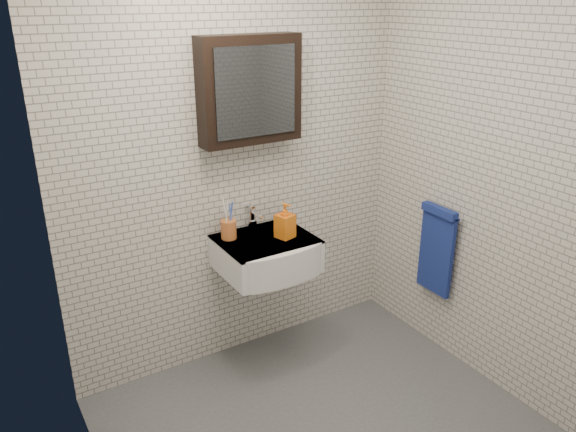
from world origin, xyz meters
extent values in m
cube|color=silver|center=(0.00, 1.00, 1.25)|extent=(2.20, 0.02, 2.50)
cube|color=silver|center=(0.00, -1.00, 1.25)|extent=(2.20, 0.02, 2.50)
cube|color=silver|center=(-1.10, 0.00, 1.25)|extent=(0.02, 2.00, 2.50)
cube|color=silver|center=(1.10, 0.00, 1.25)|extent=(0.02, 2.00, 2.50)
cube|color=white|center=(0.05, 0.78, 0.75)|extent=(0.55, 0.45, 0.20)
cylinder|color=silver|center=(0.05, 0.80, 0.84)|extent=(0.31, 0.31, 0.02)
cylinder|color=silver|center=(0.05, 0.80, 0.85)|extent=(0.04, 0.04, 0.01)
cube|color=white|center=(0.05, 0.78, 0.84)|extent=(0.55, 0.45, 0.01)
cylinder|color=silver|center=(0.05, 0.94, 0.88)|extent=(0.06, 0.06, 0.06)
cylinder|color=silver|center=(0.05, 0.94, 0.94)|extent=(0.03, 0.03, 0.08)
cylinder|color=silver|center=(0.05, 0.88, 0.97)|extent=(0.02, 0.12, 0.02)
cube|color=silver|center=(0.05, 0.97, 0.99)|extent=(0.02, 0.09, 0.01)
cube|color=black|center=(0.05, 0.93, 1.70)|extent=(0.60, 0.14, 0.60)
cube|color=#3F444C|center=(0.05, 0.85, 1.70)|extent=(0.49, 0.01, 0.49)
cylinder|color=silver|center=(1.06, 0.35, 0.95)|extent=(0.02, 0.30, 0.02)
cylinder|color=silver|center=(1.08, 0.48, 0.95)|extent=(0.04, 0.02, 0.02)
cylinder|color=silver|center=(1.08, 0.22, 0.95)|extent=(0.04, 0.02, 0.02)
cube|color=#203994|center=(1.05, 0.35, 0.68)|extent=(0.03, 0.26, 0.54)
cube|color=#203994|center=(1.04, 0.35, 0.96)|extent=(0.05, 0.26, 0.05)
cylinder|color=#C76A31|center=(-0.13, 0.89, 0.91)|extent=(0.11, 0.11, 0.11)
cylinder|color=white|center=(-0.15, 0.88, 0.98)|extent=(0.02, 0.03, 0.22)
cylinder|color=#4264D3|center=(-0.12, 0.88, 0.97)|extent=(0.02, 0.02, 0.20)
cylinder|color=white|center=(-0.14, 0.91, 0.99)|extent=(0.03, 0.04, 0.23)
cylinder|color=#4264D3|center=(-0.11, 0.90, 0.98)|extent=(0.03, 0.05, 0.21)
imported|color=orange|center=(0.16, 0.73, 0.96)|extent=(0.12, 0.12, 0.22)
camera|label=1|loc=(-1.43, -1.89, 2.21)|focal=35.00mm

